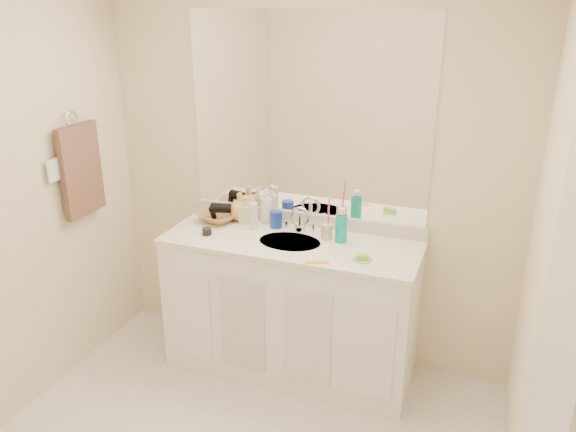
# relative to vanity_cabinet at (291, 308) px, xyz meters

# --- Properties ---
(wall_back) EXTENTS (2.60, 0.02, 2.40)m
(wall_back) POSITION_rel_vanity_cabinet_xyz_m (0.00, 0.28, 0.77)
(wall_back) COLOR #F8E7C2
(wall_back) RESTS_ON floor
(wall_right) EXTENTS (0.02, 2.60, 2.40)m
(wall_right) POSITION_rel_vanity_cabinet_xyz_m (1.30, -1.02, 0.77)
(wall_right) COLOR #F8E7C2
(wall_right) RESTS_ON floor
(vanity_cabinet) EXTENTS (1.50, 0.55, 0.85)m
(vanity_cabinet) POSITION_rel_vanity_cabinet_xyz_m (0.00, 0.00, 0.00)
(vanity_cabinet) COLOR white
(vanity_cabinet) RESTS_ON floor
(countertop) EXTENTS (1.52, 0.57, 0.03)m
(countertop) POSITION_rel_vanity_cabinet_xyz_m (0.00, 0.00, 0.44)
(countertop) COLOR white
(countertop) RESTS_ON vanity_cabinet
(backsplash) EXTENTS (1.52, 0.03, 0.08)m
(backsplash) POSITION_rel_vanity_cabinet_xyz_m (0.00, 0.26, 0.50)
(backsplash) COLOR silver
(backsplash) RESTS_ON countertop
(sink_basin) EXTENTS (0.37, 0.37, 0.02)m
(sink_basin) POSITION_rel_vanity_cabinet_xyz_m (0.00, -0.02, 0.44)
(sink_basin) COLOR beige
(sink_basin) RESTS_ON countertop
(faucet) EXTENTS (0.02, 0.02, 0.11)m
(faucet) POSITION_rel_vanity_cabinet_xyz_m (0.00, 0.16, 0.51)
(faucet) COLOR silver
(faucet) RESTS_ON countertop
(mirror) EXTENTS (1.48, 0.01, 1.20)m
(mirror) POSITION_rel_vanity_cabinet_xyz_m (0.00, 0.27, 1.14)
(mirror) COLOR white
(mirror) RESTS_ON wall_back
(blue_mug) EXTENTS (0.08, 0.08, 0.11)m
(blue_mug) POSITION_rel_vanity_cabinet_xyz_m (-0.16, 0.16, 0.51)
(blue_mug) COLOR #1737A3
(blue_mug) RESTS_ON countertop
(tan_cup) EXTENTS (0.08, 0.08, 0.09)m
(tan_cup) POSITION_rel_vanity_cabinet_xyz_m (0.19, 0.10, 0.50)
(tan_cup) COLOR beige
(tan_cup) RESTS_ON countertop
(toothbrush) EXTENTS (0.03, 0.04, 0.22)m
(toothbrush) POSITION_rel_vanity_cabinet_xyz_m (0.20, 0.10, 0.60)
(toothbrush) COLOR #FF439E
(toothbrush) RESTS_ON tan_cup
(mouthwash_bottle) EXTENTS (0.08, 0.08, 0.17)m
(mouthwash_bottle) POSITION_rel_vanity_cabinet_xyz_m (0.28, 0.08, 0.54)
(mouthwash_bottle) COLOR #0EA896
(mouthwash_bottle) RESTS_ON countertop
(soap_dish) EXTENTS (0.11, 0.09, 0.01)m
(soap_dish) POSITION_rel_vanity_cabinet_xyz_m (0.46, -0.13, 0.46)
(soap_dish) COLOR silver
(soap_dish) RESTS_ON countertop
(green_soap) EXTENTS (0.08, 0.07, 0.02)m
(green_soap) POSITION_rel_vanity_cabinet_xyz_m (0.46, -0.13, 0.48)
(green_soap) COLOR #80D934
(green_soap) RESTS_ON soap_dish
(orange_comb) EXTENTS (0.13, 0.07, 0.01)m
(orange_comb) POSITION_rel_vanity_cabinet_xyz_m (0.24, -0.24, 0.46)
(orange_comb) COLOR #F6A419
(orange_comb) RESTS_ON countertop
(dark_jar) EXTENTS (0.08, 0.08, 0.04)m
(dark_jar) POSITION_rel_vanity_cabinet_xyz_m (-0.50, -0.10, 0.48)
(dark_jar) COLOR black
(dark_jar) RESTS_ON countertop
(extra_white_bottle) EXTENTS (0.06, 0.06, 0.17)m
(extra_white_bottle) POSITION_rel_vanity_cabinet_xyz_m (-0.28, 0.09, 0.54)
(extra_white_bottle) COLOR silver
(extra_white_bottle) RESTS_ON countertop
(soap_bottle_white) EXTENTS (0.10, 0.10, 0.22)m
(soap_bottle_white) POSITION_rel_vanity_cabinet_xyz_m (-0.25, 0.22, 0.56)
(soap_bottle_white) COLOR white
(soap_bottle_white) RESTS_ON countertop
(soap_bottle_cream) EXTENTS (0.08, 0.08, 0.17)m
(soap_bottle_cream) POSITION_rel_vanity_cabinet_xyz_m (-0.36, 0.17, 0.54)
(soap_bottle_cream) COLOR beige
(soap_bottle_cream) RESTS_ON countertop
(soap_bottle_yellow) EXTENTS (0.16, 0.16, 0.18)m
(soap_bottle_yellow) POSITION_rel_vanity_cabinet_xyz_m (-0.42, 0.20, 0.55)
(soap_bottle_yellow) COLOR #EFB65D
(soap_bottle_yellow) RESTS_ON countertop
(wicker_basket) EXTENTS (0.31, 0.31, 0.06)m
(wicker_basket) POSITION_rel_vanity_cabinet_xyz_m (-0.54, 0.13, 0.49)
(wicker_basket) COLOR #9F6E40
(wicker_basket) RESTS_ON countertop
(hair_dryer) EXTENTS (0.14, 0.10, 0.06)m
(hair_dryer) POSITION_rel_vanity_cabinet_xyz_m (-0.52, 0.13, 0.54)
(hair_dryer) COLOR black
(hair_dryer) RESTS_ON wicker_basket
(towel_ring) EXTENTS (0.01, 0.11, 0.11)m
(towel_ring) POSITION_rel_vanity_cabinet_xyz_m (-1.27, -0.25, 1.12)
(towel_ring) COLOR silver
(towel_ring) RESTS_ON wall_left
(hand_towel) EXTENTS (0.04, 0.32, 0.55)m
(hand_towel) POSITION_rel_vanity_cabinet_xyz_m (-1.25, -0.25, 0.82)
(hand_towel) COLOR #493027
(hand_towel) RESTS_ON towel_ring
(switch_plate) EXTENTS (0.01, 0.08, 0.13)m
(switch_plate) POSITION_rel_vanity_cabinet_xyz_m (-1.27, -0.45, 0.88)
(switch_plate) COLOR white
(switch_plate) RESTS_ON wall_left
(door) EXTENTS (0.02, 0.82, 2.00)m
(door) POSITION_rel_vanity_cabinet_xyz_m (1.29, -1.32, 0.57)
(door) COLOR silver
(door) RESTS_ON floor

